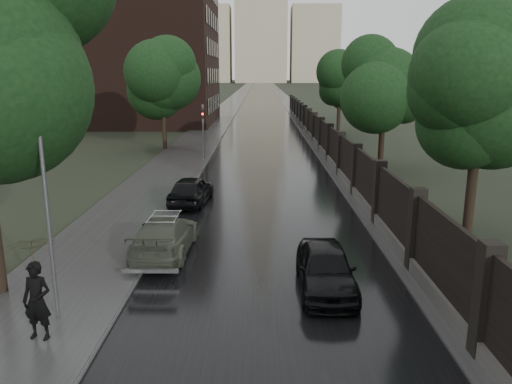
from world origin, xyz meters
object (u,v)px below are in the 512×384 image
tree_right_a (480,108)px  pedestrian_umbrella (32,259)px  tree_left_far (162,84)px  tree_right_c (340,85)px  traffic_light (203,128)px  lamp_post (48,222)px  car_right_near (326,268)px  volga_sedan (165,236)px  hatchback_left (191,190)px  tree_right_b (384,92)px

tree_right_a → pedestrian_umbrella: (-12.89, -7.53, -2.85)m
tree_left_far → tree_right_c: size_ratio=1.05×
tree_right_a → traffic_light: (-11.80, 16.99, -2.55)m
lamp_post → pedestrian_umbrella: size_ratio=1.75×
traffic_light → car_right_near: traffic_light is taller
tree_left_far → car_right_near: bearing=-70.1°
tree_right_a → car_right_near: 8.57m
lamp_post → traffic_light: lamp_post is taller
tree_left_far → volga_sedan: size_ratio=1.65×
hatchback_left → pedestrian_umbrella: 12.96m
traffic_light → car_right_near: 22.36m
tree_left_far → tree_right_a: bearing=-54.8°
lamp_post → car_right_near: (7.00, 2.00, -2.00)m
volga_sedan → hatchback_left: (0.00, 6.75, 0.03)m
lamp_post → tree_right_c: bearing=71.5°
tree_right_a → car_right_near: bearing=-142.7°
tree_left_far → hatchback_left: (4.40, -16.77, -4.56)m
tree_left_far → tree_right_a: size_ratio=1.05×
tree_left_far → pedestrian_umbrella: bearing=-84.9°
pedestrian_umbrella → tree_right_b: bearing=66.9°
tree_right_a → lamp_post: tree_right_a is taller
traffic_light → volga_sedan: 18.61m
tree_right_b → traffic_light: bearing=165.8°
volga_sedan → car_right_near: size_ratio=1.13×
volga_sedan → pedestrian_umbrella: size_ratio=1.53×
traffic_light → hatchback_left: (0.70, -11.77, -1.72)m
lamp_post → tree_right_b: bearing=57.8°
lamp_post → car_right_near: bearing=15.9°
lamp_post → car_right_near: lamp_post is taller
pedestrian_umbrella → tree_left_far: bearing=102.9°
traffic_light → car_right_near: bearing=-74.7°
lamp_post → pedestrian_umbrella: 1.17m
car_right_near → pedestrian_umbrella: (-6.99, -3.03, 1.43)m
tree_right_a → tree_right_b: same height
tree_right_c → car_right_near: size_ratio=1.78×
tree_right_c → traffic_light: tree_right_c is taller
tree_right_a → tree_right_c: (0.00, 32.00, 0.00)m
tree_left_far → tree_right_b: (15.50, -8.00, -0.29)m
tree_left_far → volga_sedan: bearing=-79.4°
car_right_near → pedestrian_umbrella: pedestrian_umbrella is taller
tree_right_b → lamp_post: tree_right_b is taller
tree_right_b → lamp_post: size_ratio=1.37×
volga_sedan → car_right_near: (5.20, -2.98, 0.02)m
tree_right_c → hatchback_left: bearing=-112.5°
pedestrian_umbrella → car_right_near: bearing=31.3°
tree_left_far → pedestrian_umbrella: 29.81m
tree_left_far → volga_sedan: tree_left_far is taller
tree_right_b → volga_sedan: bearing=-125.6°
lamp_post → volga_sedan: (1.80, 4.98, -2.02)m
tree_left_far → lamp_post: (2.60, -28.50, -2.57)m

